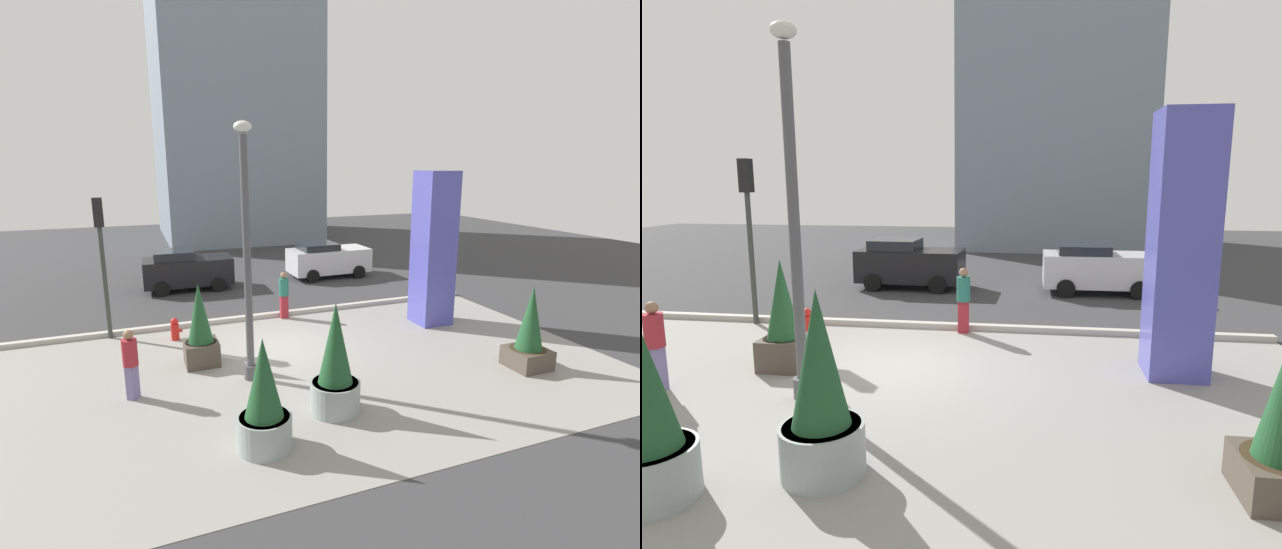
{
  "view_description": "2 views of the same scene",
  "coord_description": "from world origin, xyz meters",
  "views": [
    {
      "loc": [
        -3.95,
        -13.58,
        5.62
      ],
      "look_at": [
        1.69,
        0.67,
        2.07
      ],
      "focal_mm": 27.04,
      "sensor_mm": 36.0,
      "label": 1
    },
    {
      "loc": [
        2.96,
        -10.61,
        4.04
      ],
      "look_at": [
        1.41,
        0.34,
        2.03
      ],
      "focal_mm": 29.56,
      "sensor_mm": 36.0,
      "label": 2
    }
  ],
  "objects": [
    {
      "name": "highrise_across_street",
      "position": [
        3.85,
        24.48,
        13.52
      ],
      "size": [
        10.77,
        12.22,
        27.03
      ],
      "primitive_type": "cube",
      "color": "gray",
      "rests_on": "ground_plane"
    },
    {
      "name": "pedestrian_crossing",
      "position": [
        -4.21,
        -1.86,
        0.99
      ],
      "size": [
        0.5,
        0.5,
        1.76
      ],
      "color": "slate",
      "rests_on": "ground_plane"
    },
    {
      "name": "potted_plant_by_pillar",
      "position": [
        6.12,
        -3.96,
        1.0
      ],
      "size": [
        1.04,
        1.04,
        2.36
      ],
      "color": "#4C4238",
      "rests_on": "ground_plane"
    },
    {
      "name": "car_curb_east",
      "position": [
        5.19,
        8.46,
        0.9
      ],
      "size": [
        4.03,
        2.15,
        1.75
      ],
      "color": "silver",
      "rests_on": "ground_plane"
    },
    {
      "name": "potted_plant_curbside",
      "position": [
        0.12,
        -4.24,
        1.09
      ],
      "size": [
        1.16,
        1.16,
        2.64
      ],
      "color": "gray",
      "rests_on": "ground_plane"
    },
    {
      "name": "art_pillar_blue",
      "position": [
        5.86,
        0.4,
        2.69
      ],
      "size": [
        1.17,
        1.17,
        5.38
      ],
      "primitive_type": "cube",
      "color": "#4C4CAD",
      "rests_on": "ground_plane"
    },
    {
      "name": "lamp_post",
      "position": [
        -1.27,
        -1.83,
        3.22
      ],
      "size": [
        0.44,
        0.44,
        6.61
      ],
      "color": "#4C4C51",
      "rests_on": "ground_plane"
    },
    {
      "name": "potted_plant_mid_plaza",
      "position": [
        -2.35,
        -0.37,
        1.04
      ],
      "size": [
        0.93,
        0.93,
        2.39
      ],
      "color": "#4C4238",
      "rests_on": "ground_plane"
    },
    {
      "name": "potted_plant_near_right",
      "position": [
        -1.78,
        -5.09,
        0.99
      ],
      "size": [
        1.11,
        1.11,
        2.36
      ],
      "color": "gray",
      "rests_on": "ground_plane"
    },
    {
      "name": "curb_strip",
      "position": [
        0.0,
        3.12,
        0.08
      ],
      "size": [
        18.0,
        0.24,
        0.16
      ],
      "primitive_type": "cube",
      "color": "#B7B2A8",
      "rests_on": "ground_plane"
    },
    {
      "name": "plaza_pavement",
      "position": [
        0.0,
        -2.0,
        0.0
      ],
      "size": [
        18.0,
        10.0,
        0.02
      ],
      "primitive_type": "cube",
      "color": "gray",
      "rests_on": "ground_plane"
    },
    {
      "name": "fire_hydrant",
      "position": [
        -2.87,
        1.92,
        0.37
      ],
      "size": [
        0.36,
        0.26,
        0.75
      ],
      "color": "red",
      "rests_on": "ground_plane"
    },
    {
      "name": "car_far_lane",
      "position": [
        -1.73,
        8.46,
        0.92
      ],
      "size": [
        3.93,
        2.13,
        1.82
      ],
      "color": "black",
      "rests_on": "ground_plane"
    },
    {
      "name": "ground_plane",
      "position": [
        0.0,
        4.0,
        0.0
      ],
      "size": [
        60.0,
        60.0,
        0.0
      ],
      "primitive_type": "plane",
      "color": "#38383A"
    },
    {
      "name": "traffic_light_corner",
      "position": [
        -4.85,
        2.89,
        3.1
      ],
      "size": [
        0.28,
        0.42,
        4.58
      ],
      "color": "#333833",
      "rests_on": "ground_plane"
    },
    {
      "name": "pedestrian_by_curb",
      "position": [
        1.11,
        2.8,
        0.98
      ],
      "size": [
        0.37,
        0.37,
        1.75
      ],
      "color": "maroon",
      "rests_on": "ground_plane"
    }
  ]
}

